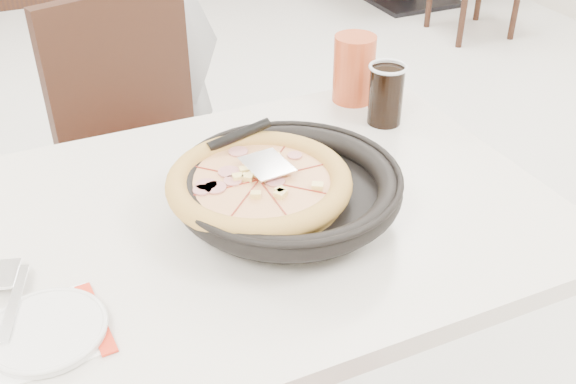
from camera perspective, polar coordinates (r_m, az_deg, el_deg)
name	(u,v)px	position (r m, az deg, el deg)	size (l,w,h in m)	color
floor	(235,359)	(1.99, -4.52, -13.95)	(7.00, 7.00, 0.00)	silver
main_table	(237,357)	(1.49, -4.30, -13.73)	(1.20, 0.80, 0.75)	silver
chair_far	(167,181)	(1.87, -10.23, 0.92)	(0.42, 0.42, 0.95)	black
trivet	(279,207)	(1.22, -0.81, -1.30)	(0.13, 0.13, 0.04)	black
pizza_pan	(288,196)	(1.21, 0.00, -0.31)	(0.37, 0.37, 0.01)	black
pizza	(259,190)	(1.20, -2.44, 0.17)	(0.30, 0.30, 0.02)	tan
pizza_server	(267,164)	(1.21, -1.81, 2.36)	(0.07, 0.09, 0.00)	white
napkin	(44,333)	(1.07, -19.97, -11.18)	(0.16, 0.16, 0.00)	white
side_plate	(47,331)	(1.06, -19.72, -11.03)	(0.17, 0.17, 0.01)	silver
fork	(14,302)	(1.11, -22.16, -8.59)	(0.02, 0.17, 0.00)	white
cola_glass	(386,96)	(1.53, 8.28, 8.03)	(0.08, 0.08, 0.13)	black
red_cup	(354,69)	(1.63, 5.61, 10.34)	(0.10, 0.10, 0.16)	#B14220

